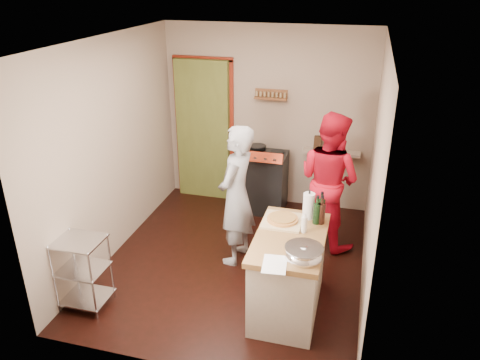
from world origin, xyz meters
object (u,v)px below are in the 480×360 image
wire_shelving (82,270)px  person_red (329,180)px  stove (265,181)px  island (289,271)px  person_stripe (236,196)px

wire_shelving → person_red: person_red is taller
stove → island: island is taller
stove → person_red: 1.23m
island → person_red: 1.53m
island → person_red: size_ratio=0.72×
wire_shelving → island: island is taller
stove → island: size_ratio=0.81×
stove → island: (0.72, -2.12, 0.01)m
island → person_stripe: (-0.76, 0.76, 0.39)m
wire_shelving → stove: bearing=63.1°
person_stripe → person_red: person_red is taller
person_stripe → person_red: (1.00, 0.70, 0.02)m
person_stripe → stove: bearing=-172.2°
stove → person_red: bearing=-34.9°
stove → wire_shelving: size_ratio=1.26×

